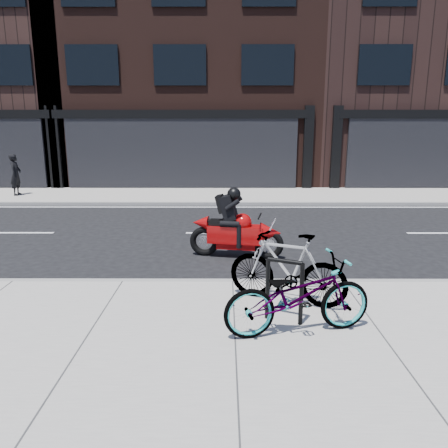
{
  "coord_description": "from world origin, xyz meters",
  "views": [
    {
      "loc": [
        -0.13,
        -9.46,
        2.96
      ],
      "look_at": [
        -0.16,
        -0.73,
        0.9
      ],
      "focal_mm": 35.0,
      "sensor_mm": 36.0,
      "label": 1
    }
  ],
  "objects_px": {
    "bike_rack": "(284,285)",
    "bicycle_rear": "(287,268)",
    "motorcycle": "(240,229)",
    "pedestrian": "(16,175)",
    "bicycle_front": "(298,296)"
  },
  "relations": [
    {
      "from": "bike_rack",
      "to": "bicycle_rear",
      "type": "xyz_separation_m",
      "value": [
        0.13,
        0.69,
        0.02
      ]
    },
    {
      "from": "motorcycle",
      "to": "pedestrian",
      "type": "relative_size",
      "value": 1.31
    },
    {
      "from": "bicycle_front",
      "to": "bicycle_rear",
      "type": "bearing_deg",
      "value": -11.99
    },
    {
      "from": "bike_rack",
      "to": "bicycle_rear",
      "type": "relative_size",
      "value": 0.49
    },
    {
      "from": "bicycle_rear",
      "to": "motorcycle",
      "type": "relative_size",
      "value": 0.91
    },
    {
      "from": "bicycle_rear",
      "to": "motorcycle",
      "type": "distance_m",
      "value": 2.86
    },
    {
      "from": "bicycle_front",
      "to": "motorcycle",
      "type": "distance_m",
      "value": 3.88
    },
    {
      "from": "bicycle_front",
      "to": "pedestrian",
      "type": "relative_size",
      "value": 1.28
    },
    {
      "from": "pedestrian",
      "to": "bicycle_front",
      "type": "bearing_deg",
      "value": -144.71
    },
    {
      "from": "bike_rack",
      "to": "bicycle_rear",
      "type": "height_order",
      "value": "bicycle_rear"
    },
    {
      "from": "pedestrian",
      "to": "motorcycle",
      "type": "bearing_deg",
      "value": -135.23
    },
    {
      "from": "bicycle_front",
      "to": "bike_rack",
      "type": "bearing_deg",
      "value": 9.07
    },
    {
      "from": "bike_rack",
      "to": "pedestrian",
      "type": "bearing_deg",
      "value": 129.1
    },
    {
      "from": "bicycle_rear",
      "to": "bike_rack",
      "type": "bearing_deg",
      "value": 12.56
    },
    {
      "from": "bicycle_rear",
      "to": "pedestrian",
      "type": "height_order",
      "value": "pedestrian"
    }
  ]
}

